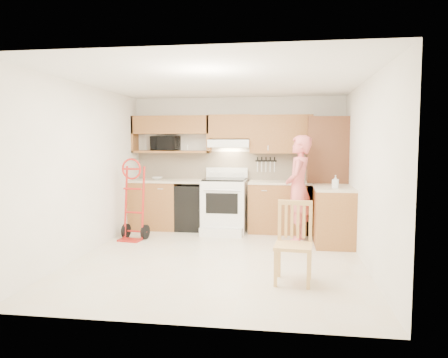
% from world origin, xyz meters
% --- Properties ---
extents(floor, '(4.00, 4.50, 0.02)m').
position_xyz_m(floor, '(0.00, 0.00, -0.01)').
color(floor, beige).
rests_on(floor, ground).
extents(ceiling, '(4.00, 4.50, 0.02)m').
position_xyz_m(ceiling, '(0.00, 0.00, 2.51)').
color(ceiling, white).
rests_on(ceiling, ground).
extents(wall_back, '(4.00, 0.02, 2.50)m').
position_xyz_m(wall_back, '(0.00, 2.26, 1.25)').
color(wall_back, white).
rests_on(wall_back, ground).
extents(wall_front, '(4.00, 0.02, 2.50)m').
position_xyz_m(wall_front, '(0.00, -2.26, 1.25)').
color(wall_front, white).
rests_on(wall_front, ground).
extents(wall_left, '(0.02, 4.50, 2.50)m').
position_xyz_m(wall_left, '(-2.01, 0.00, 1.25)').
color(wall_left, white).
rests_on(wall_left, ground).
extents(wall_right, '(0.02, 4.50, 2.50)m').
position_xyz_m(wall_right, '(2.01, 0.00, 1.25)').
color(wall_right, white).
rests_on(wall_right, ground).
extents(backsplash, '(3.92, 0.03, 0.55)m').
position_xyz_m(backsplash, '(0.00, 2.23, 1.20)').
color(backsplash, beige).
rests_on(backsplash, wall_back).
extents(lower_cab_left, '(0.90, 0.60, 0.90)m').
position_xyz_m(lower_cab_left, '(-1.55, 1.95, 0.45)').
color(lower_cab_left, brown).
rests_on(lower_cab_left, ground).
extents(dishwasher, '(0.60, 0.60, 0.85)m').
position_xyz_m(dishwasher, '(-0.80, 1.95, 0.42)').
color(dishwasher, black).
rests_on(dishwasher, ground).
extents(lower_cab_right, '(1.14, 0.60, 0.90)m').
position_xyz_m(lower_cab_right, '(0.83, 1.95, 0.45)').
color(lower_cab_right, brown).
rests_on(lower_cab_right, ground).
extents(countertop_left, '(1.50, 0.63, 0.04)m').
position_xyz_m(countertop_left, '(-1.25, 1.95, 0.92)').
color(countertop_left, beige).
rests_on(countertop_left, lower_cab_left).
extents(countertop_right, '(1.14, 0.63, 0.04)m').
position_xyz_m(countertop_right, '(0.83, 1.95, 0.92)').
color(countertop_right, beige).
rests_on(countertop_right, lower_cab_right).
extents(cab_return_right, '(0.60, 1.00, 0.90)m').
position_xyz_m(cab_return_right, '(1.70, 1.15, 0.45)').
color(cab_return_right, brown).
rests_on(cab_return_right, ground).
extents(countertop_return, '(0.63, 1.00, 0.04)m').
position_xyz_m(countertop_return, '(1.70, 1.15, 0.92)').
color(countertop_return, beige).
rests_on(countertop_return, cab_return_right).
extents(pantry_tall, '(0.70, 0.60, 2.10)m').
position_xyz_m(pantry_tall, '(1.65, 1.95, 1.05)').
color(pantry_tall, brown).
rests_on(pantry_tall, ground).
extents(upper_cab_left, '(1.50, 0.33, 0.34)m').
position_xyz_m(upper_cab_left, '(-1.25, 2.08, 1.98)').
color(upper_cab_left, brown).
rests_on(upper_cab_left, wall_back).
extents(upper_shelf_mw, '(1.50, 0.33, 0.04)m').
position_xyz_m(upper_shelf_mw, '(-1.25, 2.08, 1.47)').
color(upper_shelf_mw, brown).
rests_on(upper_shelf_mw, wall_back).
extents(upper_cab_center, '(0.76, 0.33, 0.44)m').
position_xyz_m(upper_cab_center, '(-0.12, 2.08, 1.94)').
color(upper_cab_center, brown).
rests_on(upper_cab_center, wall_back).
extents(upper_cab_right, '(1.14, 0.33, 0.70)m').
position_xyz_m(upper_cab_right, '(0.83, 2.08, 1.80)').
color(upper_cab_right, brown).
rests_on(upper_cab_right, wall_back).
extents(range_hood, '(0.76, 0.46, 0.14)m').
position_xyz_m(range_hood, '(-0.12, 2.02, 1.63)').
color(range_hood, white).
rests_on(range_hood, wall_back).
extents(knife_strip, '(0.40, 0.05, 0.29)m').
position_xyz_m(knife_strip, '(0.55, 2.21, 1.24)').
color(knife_strip, black).
rests_on(knife_strip, backsplash).
extents(microwave, '(0.53, 0.39, 0.28)m').
position_xyz_m(microwave, '(-1.37, 2.08, 1.63)').
color(microwave, black).
rests_on(microwave, upper_shelf_mw).
extents(range, '(0.79, 1.04, 1.17)m').
position_xyz_m(range, '(-0.19, 1.79, 0.58)').
color(range, white).
rests_on(range, ground).
extents(person, '(0.53, 0.71, 1.77)m').
position_xyz_m(person, '(1.14, 1.25, 0.89)').
color(person, '#E36666').
rests_on(person, ground).
extents(hand_truck, '(0.55, 0.52, 1.25)m').
position_xyz_m(hand_truck, '(-1.64, 0.96, 0.62)').
color(hand_truck, '#B21F18').
rests_on(hand_truck, ground).
extents(dining_chair, '(0.47, 0.51, 0.96)m').
position_xyz_m(dining_chair, '(1.03, -0.90, 0.48)').
color(dining_chair, tan).
rests_on(dining_chair, ground).
extents(soap_bottle, '(0.11, 0.12, 0.20)m').
position_xyz_m(soap_bottle, '(1.70, 0.96, 1.04)').
color(soap_bottle, white).
rests_on(soap_bottle, countertop_return).
extents(bowl, '(0.24, 0.24, 0.05)m').
position_xyz_m(bowl, '(-1.50, 1.95, 0.97)').
color(bowl, white).
rests_on(bowl, countertop_left).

